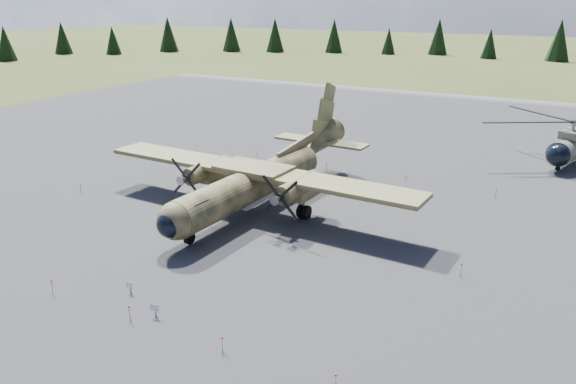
% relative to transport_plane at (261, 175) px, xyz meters
% --- Properties ---
extents(ground, '(500.00, 500.00, 0.00)m').
position_rel_transport_plane_xyz_m(ground, '(0.75, -4.76, -2.67)').
color(ground, '#4A5626').
rests_on(ground, ground).
extents(apron, '(120.00, 120.00, 0.04)m').
position_rel_transport_plane_xyz_m(apron, '(0.75, 5.24, -2.67)').
color(apron, slate).
rests_on(apron, ground).
extents(transport_plane, '(28.17, 25.58, 9.29)m').
position_rel_transport_plane_xyz_m(transport_plane, '(0.00, 0.00, 0.00)').
color(transport_plane, '#353B20').
rests_on(transport_plane, ground).
extents(helicopter_near, '(22.83, 23.45, 4.70)m').
position_rel_transport_plane_xyz_m(helicopter_near, '(21.70, 25.41, 0.67)').
color(helicopter_near, slate).
rests_on(helicopter_near, ground).
extents(info_placard_left, '(0.47, 0.21, 0.72)m').
position_rel_transport_plane_xyz_m(info_placard_left, '(0.77, -16.13, -2.19)').
color(info_placard_left, gray).
rests_on(info_placard_left, ground).
extents(info_placard_right, '(0.51, 0.29, 0.76)m').
position_rel_transport_plane_xyz_m(info_placard_right, '(3.78, -17.41, -2.17)').
color(info_placard_right, gray).
rests_on(info_placard_right, ground).
extents(barrier_fence, '(33.12, 29.62, 0.85)m').
position_rel_transport_plane_xyz_m(barrier_fence, '(0.29, -4.84, -2.16)').
color(barrier_fence, white).
rests_on(barrier_fence, ground).
extents(treeline, '(305.09, 299.20, 10.99)m').
position_rel_transport_plane_xyz_m(treeline, '(0.18, -3.81, 2.23)').
color(treeline, black).
rests_on(treeline, ground).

